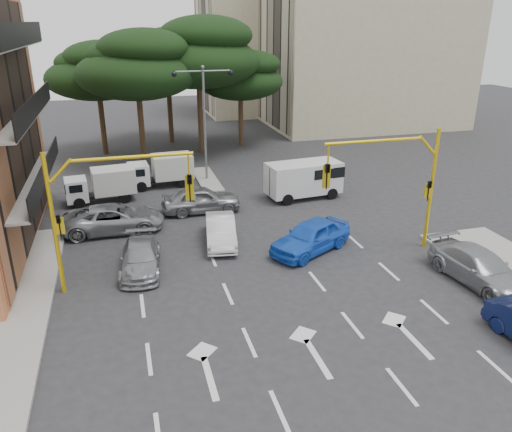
{
  "coord_description": "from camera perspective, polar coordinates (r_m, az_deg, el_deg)",
  "views": [
    {
      "loc": [
        -5.72,
        -17.87,
        10.62
      ],
      "look_at": [
        0.43,
        4.35,
        1.6
      ],
      "focal_mm": 35.0,
      "sensor_mm": 36.0,
      "label": 1
    }
  ],
  "objects": [
    {
      "name": "ground",
      "position": [
        21.56,
        2.01,
        -8.16
      ],
      "size": [
        120.0,
        120.0,
        0.0
      ],
      "primitive_type": "plane",
      "color": "#28282B",
      "rests_on": "ground"
    },
    {
      "name": "pine_left_far",
      "position": [
        44.0,
        -17.67,
        15.58
      ],
      "size": [
        8.32,
        8.32,
        9.3
      ],
      "color": "#382616",
      "rests_on": "ground"
    },
    {
      "name": "pine_left_near",
      "position": [
        39.98,
        -13.44,
        16.49
      ],
      "size": [
        9.15,
        9.15,
        10.23
      ],
      "color": "#382616",
      "rests_on": "ground"
    },
    {
      "name": "apartment_beige_near",
      "position": [
        56.1,
        12.5,
        19.61
      ],
      "size": [
        20.2,
        12.15,
        18.7
      ],
      "color": "tan",
      "rests_on": "ground"
    },
    {
      "name": "car_silver_cross_b",
      "position": [
        29.72,
        -6.31,
        1.91
      ],
      "size": [
        4.63,
        1.89,
        1.57
      ],
      "primitive_type": "imported",
      "rotation": [
        0.0,
        0.0,
        1.56
      ],
      "color": "gray",
      "rests_on": "ground"
    },
    {
      "name": "car_silver_parked",
      "position": [
        23.68,
        24.15,
        -5.37
      ],
      "size": [
        2.57,
        5.16,
        1.44
      ],
      "primitive_type": "imported",
      "rotation": [
        0.0,
        0.0,
        0.11
      ],
      "color": "#93969A",
      "rests_on": "ground"
    },
    {
      "name": "van_white",
      "position": [
        32.08,
        5.45,
        4.14
      ],
      "size": [
        4.89,
        2.61,
        2.35
      ],
      "primitive_type": null,
      "rotation": [
        0.0,
        0.0,
        -1.47
      ],
      "color": "silver",
      "rests_on": "ground"
    },
    {
      "name": "pine_center",
      "position": [
        42.43,
        -6.58,
        18.1
      ],
      "size": [
        9.98,
        9.98,
        11.16
      ],
      "color": "#382616",
      "rests_on": "ground"
    },
    {
      "name": "box_truck_a",
      "position": [
        32.61,
        -17.26,
        3.31
      ],
      "size": [
        4.44,
        2.27,
        2.1
      ],
      "primitive_type": null,
      "rotation": [
        0.0,
        0.0,
        1.69
      ],
      "color": "white",
      "rests_on": "ground"
    },
    {
      "name": "apartment_beige_far",
      "position": [
        64.67,
        1.4,
        19.35
      ],
      "size": [
        16.2,
        12.15,
        16.7
      ],
      "color": "tan",
      "rests_on": "ground"
    },
    {
      "name": "car_blue_compact",
      "position": [
        24.61,
        6.28,
        -2.32
      ],
      "size": [
        4.93,
        3.86,
        1.57
      ],
      "primitive_type": "imported",
      "rotation": [
        0.0,
        0.0,
        -1.06
      ],
      "color": "blue",
      "rests_on": "ground"
    },
    {
      "name": "box_truck_b",
      "position": [
        34.8,
        -10.78,
        5.07
      ],
      "size": [
        4.49,
        2.11,
        2.16
      ],
      "primitive_type": null,
      "rotation": [
        0.0,
        0.0,
        1.63
      ],
      "color": "silver",
      "rests_on": "ground"
    },
    {
      "name": "signal_mast_left",
      "position": [
        21.0,
        -17.58,
        1.62
      ],
      "size": [
        5.79,
        0.37,
        6.0
      ],
      "color": "yellow",
      "rests_on": "ground"
    },
    {
      "name": "car_white_hatch",
      "position": [
        25.46,
        -4.06,
        -1.65
      ],
      "size": [
        2.07,
        4.33,
        1.37
      ],
      "primitive_type": "imported",
      "rotation": [
        0.0,
        0.0,
        -0.15
      ],
      "color": "silver",
      "rests_on": "ground"
    },
    {
      "name": "car_silver_cross_a",
      "position": [
        27.85,
        -15.91,
        -0.28
      ],
      "size": [
        5.32,
        2.49,
        1.47
      ],
      "primitive_type": "imported",
      "rotation": [
        0.0,
        0.0,
        1.56
      ],
      "color": "gray",
      "rests_on": "ground"
    },
    {
      "name": "car_silver_wagon",
      "position": [
        23.3,
        -13.07,
        -4.65
      ],
      "size": [
        2.17,
        4.44,
        1.24
      ],
      "primitive_type": "imported",
      "rotation": [
        0.0,
        0.0,
        -0.1
      ],
      "color": "gray",
      "rests_on": "ground"
    },
    {
      "name": "signal_mast_right",
      "position": [
        24.43,
        16.15,
        4.5
      ],
      "size": [
        5.79,
        0.37,
        6.0
      ],
      "color": "yellow",
      "rests_on": "ground"
    },
    {
      "name": "pine_back",
      "position": [
        47.16,
        -10.09,
        17.39
      ],
      "size": [
        9.15,
        9.15,
        10.23
      ],
      "color": "#382616",
      "rests_on": "ground"
    },
    {
      "name": "pine_right",
      "position": [
        45.35,
        -1.71,
        15.79
      ],
      "size": [
        7.49,
        7.49,
        8.37
      ],
      "color": "#382616",
      "rests_on": "ground"
    },
    {
      "name": "street_lamp_center",
      "position": [
        34.74,
        -5.96,
        12.66
      ],
      "size": [
        4.16,
        0.36,
        7.77
      ],
      "color": "slate",
      "rests_on": "median_strip"
    },
    {
      "name": "median_strip",
      "position": [
        35.93,
        -5.64,
        4.2
      ],
      "size": [
        1.4,
        6.0,
        0.15
      ],
      "primitive_type": "cube",
      "color": "gray",
      "rests_on": "ground"
    }
  ]
}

